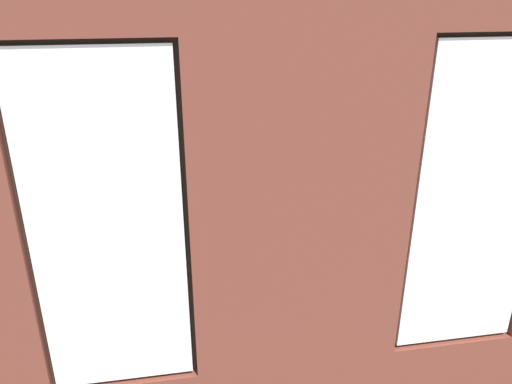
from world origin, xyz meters
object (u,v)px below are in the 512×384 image
(couch_by_window, at_px, (263,339))
(potted_plant_mid_room_small, at_px, (307,192))
(couch_left, at_px, (442,219))
(remote_silver, at_px, (229,249))
(potted_plant_foreground_right, at_px, (38,177))
(candle_jar, at_px, (276,241))
(table_plant_small, at_px, (248,226))
(remote_black, at_px, (295,232))
(papasan_chair, at_px, (232,185))
(potted_plant_corner_near_left, at_px, (400,160))
(coffee_table, at_px, (265,245))
(cup_ceramic, at_px, (265,238))

(couch_by_window, height_order, potted_plant_mid_room_small, couch_by_window)
(couch_left, bearing_deg, remote_silver, -83.04)
(couch_left, height_order, potted_plant_foreground_right, potted_plant_foreground_right)
(couch_left, bearing_deg, candle_jar, -80.98)
(table_plant_small, relative_size, remote_black, 1.72)
(remote_silver, distance_m, papasan_chair, 1.76)
(candle_jar, height_order, potted_plant_mid_room_small, potted_plant_mid_room_small)
(remote_silver, bearing_deg, potted_plant_corner_near_left, 101.85)
(remote_silver, bearing_deg, remote_black, 85.76)
(table_plant_small, bearing_deg, coffee_table, 148.42)
(potted_plant_corner_near_left, bearing_deg, papasan_chair, 6.90)
(coffee_table, xyz_separation_m, papasan_chair, (0.17, -1.61, 0.10))
(couch_by_window, xyz_separation_m, potted_plant_foreground_right, (2.49, -3.45, 0.32))
(remote_silver, height_order, potted_plant_foreground_right, potted_plant_foreground_right)
(remote_black, bearing_deg, cup_ceramic, 64.82)
(couch_left, xyz_separation_m, coffee_table, (2.35, 0.31, 0.03))
(cup_ceramic, bearing_deg, potted_plant_corner_near_left, -142.27)
(cup_ceramic, bearing_deg, potted_plant_foreground_right, -34.06)
(couch_left, distance_m, potted_plant_foreground_right, 5.40)
(candle_jar, distance_m, remote_silver, 0.53)
(papasan_chair, bearing_deg, potted_plant_mid_room_small, 154.17)
(candle_jar, bearing_deg, cup_ceramic, -50.87)
(coffee_table, xyz_separation_m, cup_ceramic, (0.00, -0.00, 0.09))
(cup_ceramic, height_order, remote_silver, cup_ceramic)
(couch_by_window, relative_size, couch_left, 0.89)
(remote_silver, xyz_separation_m, papasan_chair, (-0.25, -1.74, 0.04))
(remote_black, height_order, potted_plant_foreground_right, potted_plant_foreground_right)
(coffee_table, height_order, table_plant_small, table_plant_small)
(papasan_chair, bearing_deg, couch_by_window, 87.29)
(cup_ceramic, bearing_deg, couch_by_window, 78.51)
(coffee_table, bearing_deg, remote_black, -158.64)
(couch_by_window, height_order, coffee_table, couch_by_window)
(papasan_chair, height_order, potted_plant_foreground_right, potted_plant_foreground_right)
(couch_by_window, distance_m, potted_plant_foreground_right, 4.26)
(cup_ceramic, distance_m, potted_plant_foreground_right, 3.39)
(couch_by_window, distance_m, potted_plant_mid_room_small, 2.93)
(table_plant_small, distance_m, remote_black, 0.58)
(cup_ceramic, bearing_deg, papasan_chair, -84.11)
(potted_plant_foreground_right, bearing_deg, table_plant_small, 145.78)
(potted_plant_corner_near_left, bearing_deg, remote_black, 40.14)
(coffee_table, height_order, remote_black, remote_black)
(papasan_chair, bearing_deg, potted_plant_corner_near_left, -173.10)
(cup_ceramic, bearing_deg, remote_silver, 17.08)
(couch_left, distance_m, papasan_chair, 2.84)
(coffee_table, distance_m, potted_plant_mid_room_small, 1.40)
(remote_black, distance_m, papasan_chair, 1.56)
(remote_silver, bearing_deg, candle_jar, 66.60)
(coffee_table, bearing_deg, table_plant_small, -31.58)
(candle_jar, xyz_separation_m, potted_plant_corner_near_left, (-2.40, -2.06, 0.10))
(candle_jar, distance_m, remote_black, 0.40)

